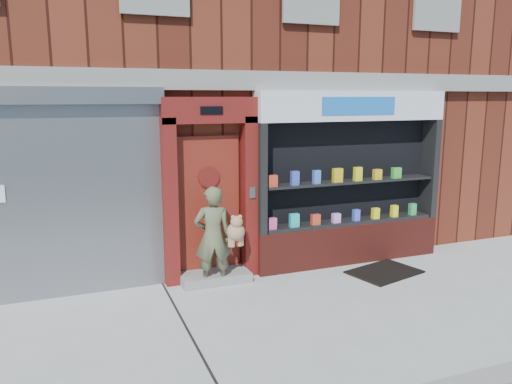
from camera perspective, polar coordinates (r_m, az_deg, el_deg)
ground at (r=6.91m, az=5.55°, el=-14.04°), size 80.00×80.00×0.00m
building at (r=11.98m, az=-7.50°, el=16.03°), size 12.00×8.16×8.00m
shutter_bay at (r=7.61m, az=-21.94°, el=1.11°), size 3.10×0.30×3.04m
red_door_bay at (r=7.87m, az=-5.24°, el=0.23°), size 1.52×0.58×2.90m
pharmacy_bay at (r=8.84m, az=10.60°, el=0.71°), size 3.50×0.41×3.00m
woman at (r=7.72m, az=-4.73°, el=-5.03°), size 0.79×0.48×1.58m
doormat at (r=8.73m, az=14.45°, el=-8.84°), size 1.30×1.06×0.03m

